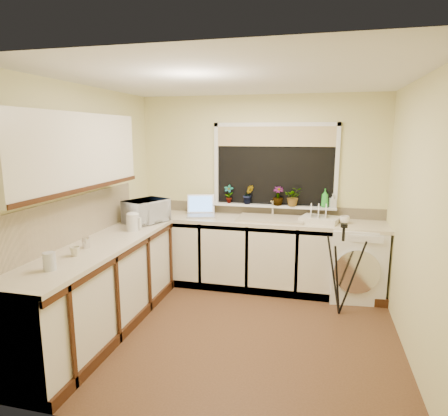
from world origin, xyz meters
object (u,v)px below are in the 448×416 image
(washing_machine, at_px, (355,262))
(soap_bottle_clear, at_px, (333,201))
(soap_bottle_green, at_px, (325,198))
(tripod, at_px, (341,270))
(plant_a, at_px, (229,194))
(dish_rack, at_px, (320,219))
(plant_c, at_px, (278,196))
(laptop, at_px, (201,210))
(cup_back, at_px, (345,220))
(kettle, at_px, (133,222))
(plant_b, at_px, (248,195))
(plant_d, at_px, (293,197))
(steel_jar, at_px, (86,243))
(cup_left, at_px, (75,251))
(microwave, at_px, (146,211))
(glass_jug, at_px, (49,261))

(washing_machine, xyz_separation_m, soap_bottle_clear, (-0.29, 0.24, 0.70))
(soap_bottle_green, distance_m, soap_bottle_clear, 0.10)
(tripod, height_order, plant_a, plant_a)
(dish_rack, height_order, plant_c, plant_c)
(laptop, height_order, soap_bottle_clear, soap_bottle_clear)
(dish_rack, relative_size, cup_back, 3.68)
(kettle, relative_size, dish_rack, 0.42)
(plant_b, distance_m, plant_d, 0.58)
(steel_jar, height_order, plant_d, plant_d)
(steel_jar, relative_size, cup_back, 0.84)
(plant_d, height_order, cup_left, plant_d)
(plant_d, relative_size, soap_bottle_green, 1.04)
(washing_machine, distance_m, plant_d, 1.09)
(steel_jar, xyz_separation_m, plant_c, (1.61, 1.83, 0.22))
(plant_a, bearing_deg, microwave, -139.62)
(kettle, bearing_deg, microwave, 93.76)
(dish_rack, bearing_deg, cup_left, -122.69)
(laptop, distance_m, tripod, 1.94)
(laptop, relative_size, soap_bottle_clear, 2.65)
(microwave, relative_size, soap_bottle_clear, 2.95)
(washing_machine, xyz_separation_m, glass_jug, (-2.51, -2.22, 0.53))
(washing_machine, xyz_separation_m, dish_rack, (-0.43, 0.03, 0.49))
(washing_machine, bearing_deg, plant_c, 161.47)
(glass_jug, bearing_deg, soap_bottle_green, 49.06)
(tripod, bearing_deg, plant_d, 118.82)
(tripod, bearing_deg, cup_back, 77.07)
(washing_machine, distance_m, soap_bottle_green, 0.85)
(tripod, height_order, plant_b, plant_b)
(washing_machine, relative_size, microwave, 1.75)
(microwave, bearing_deg, plant_d, -44.04)
(washing_machine, distance_m, tripod, 0.58)
(tripod, bearing_deg, glass_jug, -153.07)
(laptop, relative_size, cup_left, 5.01)
(cup_left, bearing_deg, soap_bottle_clear, 43.08)
(washing_machine, bearing_deg, kettle, -165.76)
(soap_bottle_clear, bearing_deg, plant_c, -177.95)
(washing_machine, relative_size, cup_back, 7.37)
(glass_jug, bearing_deg, soap_bottle_clear, 48.00)
(laptop, height_order, plant_a, plant_a)
(soap_bottle_green, bearing_deg, plant_c, -179.28)
(tripod, height_order, steel_jar, tripod)
(plant_c, bearing_deg, tripod, -44.19)
(soap_bottle_green, height_order, cup_back, soap_bottle_green)
(glass_jug, height_order, soap_bottle_green, soap_bottle_green)
(plant_b, height_order, plant_c, plant_b)
(tripod, xyz_separation_m, soap_bottle_green, (-0.20, 0.77, 0.66))
(dish_rack, distance_m, tripod, 0.75)
(cup_back, height_order, cup_left, cup_back)
(steel_jar, height_order, soap_bottle_clear, soap_bottle_clear)
(tripod, xyz_separation_m, plant_c, (-0.78, 0.76, 0.66))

